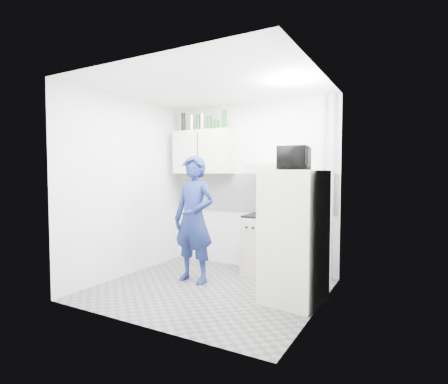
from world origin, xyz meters
The scene contains 24 objects.
floor centered at (0.00, 0.00, 0.00)m, with size 2.80×2.80×0.00m, color slate.
ceiling centered at (0.00, 0.00, 2.60)m, with size 2.80×2.80×0.00m, color white.
wall_back centered at (0.00, 1.25, 1.30)m, with size 2.80×2.80×0.00m, color white.
wall_left centered at (-1.40, 0.00, 1.30)m, with size 2.60×2.60×0.00m, color white.
wall_right centered at (1.40, 0.00, 1.30)m, with size 2.60×2.60×0.00m, color white.
person centered at (-0.35, 0.20, 0.87)m, with size 0.64×0.42×1.74m, color navy.
stove centered at (0.35, 1.00, 0.43)m, with size 0.53×0.53×0.85m, color #B9B2AC.
fridge centered at (1.10, 0.10, 0.77)m, with size 0.64×0.64×1.53m, color white.
stove_top centered at (0.35, 1.00, 0.87)m, with size 0.51×0.51×0.03m, color black.
saucepan centered at (0.42, 0.97, 0.93)m, with size 0.15×0.15×0.09m, color silver.
microwave centered at (1.10, 0.10, 1.67)m, with size 0.33×0.48×0.27m, color black.
bottle_a centered at (-1.15, 1.07, 2.36)m, with size 0.07×0.07×0.32m, color black.
bottle_b centered at (-0.98, 1.07, 2.33)m, with size 0.07×0.07×0.27m, color silver.
bottle_c centered at (-0.85, 1.07, 2.34)m, with size 0.07×0.07×0.28m, color #144C1E.
bottle_d centered at (-0.78, 1.07, 2.34)m, with size 0.06×0.06×0.28m, color silver.
canister_a centered at (-0.64, 1.07, 2.31)m, with size 0.09×0.09×0.22m, color #144C1E.
canister_b centered at (-0.50, 1.07, 2.28)m, with size 0.09×0.09×0.17m, color #144C1E.
bottle_e centered at (-0.36, 1.07, 2.35)m, with size 0.08×0.08×0.30m, color #144C1E.
upper_cabinet centered at (-0.75, 1.07, 1.85)m, with size 1.00×0.35×0.70m, color white.
range_hood centered at (0.45, 1.00, 1.57)m, with size 0.60×0.50×0.14m, color #B9B2AC.
backsplash centered at (0.00, 1.24, 1.20)m, with size 2.74×0.03×0.60m, color white.
pipe_a centered at (1.30, 1.17, 1.30)m, with size 0.05×0.05×2.60m, color #B9B2AC.
pipe_b centered at (1.18, 1.17, 1.30)m, with size 0.04×0.04×2.60m, color #B9B2AC.
ceiling_spot_fixture centered at (1.00, 0.20, 2.57)m, with size 0.10×0.10×0.02m, color white.
Camera 1 is at (2.34, -3.78, 1.49)m, focal length 28.00 mm.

